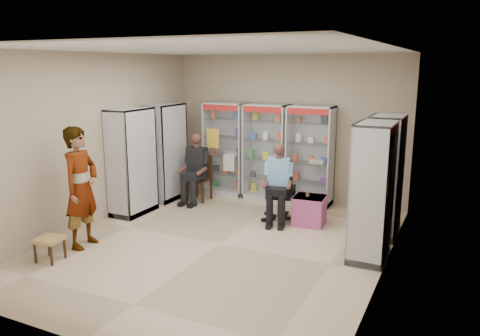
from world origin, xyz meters
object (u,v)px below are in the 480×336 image
at_px(cabinet_back_left, 226,149).
at_px(woven_stool_a, 363,217).
at_px(cabinet_left_far, 166,152).
at_px(cabinet_back_mid, 266,152).
at_px(cabinet_right_near, 372,192).
at_px(woven_stool_b, 50,249).
at_px(cabinet_back_right, 310,156).
at_px(office_chair, 280,192).
at_px(cabinet_right_far, 385,176).
at_px(cabinet_left_near, 132,162).
at_px(pink_trunk, 309,210).
at_px(wooden_chair, 199,178).
at_px(standing_man, 81,188).
at_px(seated_shopkeeper, 279,185).

xyz_separation_m(cabinet_back_left, woven_stool_a, (3.20, -0.98, -0.80)).
bearing_deg(cabinet_left_far, cabinet_back_mid, 116.32).
xyz_separation_m(cabinet_back_mid, cabinet_right_near, (2.58, -2.23, 0.00)).
distance_m(cabinet_back_left, cabinet_back_mid, 0.95).
bearing_deg(cabinet_left_far, woven_stool_b, 5.48).
height_order(cabinet_back_right, office_chair, cabinet_back_right).
xyz_separation_m(cabinet_back_mid, cabinet_right_far, (2.58, -1.13, 0.00)).
distance_m(cabinet_left_far, cabinet_left_near, 1.10).
distance_m(cabinet_right_far, woven_stool_b, 5.31).
bearing_deg(cabinet_back_left, woven_stool_b, -97.82).
height_order(cabinet_right_near, woven_stool_a, cabinet_right_near).
bearing_deg(office_chair, cabinet_back_left, 131.44).
distance_m(cabinet_right_far, cabinet_left_far, 4.46).
bearing_deg(pink_trunk, office_chair, -178.62).
bearing_deg(woven_stool_b, cabinet_back_mid, 70.46).
height_order(cabinet_right_near, wooden_chair, cabinet_right_near).
bearing_deg(pink_trunk, cabinet_left_far, 175.33).
height_order(cabinet_right_near, cabinet_left_far, same).
bearing_deg(office_chair, standing_man, -146.24).
xyz_separation_m(cabinet_back_left, cabinet_back_mid, (0.95, 0.00, 0.00)).
relative_size(woven_stool_a, standing_man, 0.22).
relative_size(cabinet_right_near, cabinet_left_near, 1.00).
xyz_separation_m(cabinet_left_far, pink_trunk, (3.22, -0.26, -0.75)).
bearing_deg(pink_trunk, cabinet_back_right, 108.14).
distance_m(cabinet_right_near, pink_trunk, 1.78).
bearing_deg(cabinet_right_far, standing_man, 122.08).
bearing_deg(cabinet_right_far, cabinet_right_near, -180.00).
xyz_separation_m(wooden_chair, woven_stool_b, (-0.35, -3.64, -0.29)).
bearing_deg(standing_man, wooden_chair, -13.08).
bearing_deg(cabinet_right_near, woven_stool_a, 14.79).
bearing_deg(cabinet_left_far, woven_stool_a, 89.30).
bearing_deg(cabinet_back_mid, office_chair, -57.31).
xyz_separation_m(cabinet_back_right, cabinet_left_near, (-2.83, -2.03, 0.00)).
xyz_separation_m(cabinet_right_near, cabinet_left_near, (-4.46, 0.20, 0.00)).
bearing_deg(woven_stool_b, cabinet_back_left, 82.18).
height_order(woven_stool_a, standing_man, standing_man).
relative_size(cabinet_right_far, pink_trunk, 3.78).
bearing_deg(cabinet_back_right, woven_stool_a, -37.02).
distance_m(cabinet_right_far, cabinet_left_near, 4.55).
xyz_separation_m(cabinet_left_far, seated_shopkeeper, (2.65, -0.33, -0.33)).
xyz_separation_m(pink_trunk, woven_stool_a, (0.91, 0.21, -0.05)).
relative_size(cabinet_left_far, woven_stool_a, 4.91).
relative_size(cabinet_back_right, pink_trunk, 3.78).
distance_m(cabinet_back_left, pink_trunk, 2.69).
height_order(cabinet_right_far, standing_man, cabinet_right_far).
xyz_separation_m(pink_trunk, standing_man, (-2.87, -2.51, 0.69)).
height_order(wooden_chair, standing_man, standing_man).
xyz_separation_m(cabinet_left_far, cabinet_left_near, (0.00, -1.10, 0.00)).
bearing_deg(standing_man, cabinet_left_far, 0.45).
xyz_separation_m(cabinet_left_far, office_chair, (2.65, -0.28, -0.47)).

